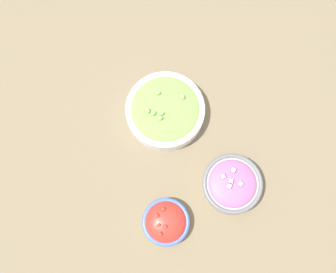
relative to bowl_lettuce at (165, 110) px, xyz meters
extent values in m
plane|color=#75664C|center=(0.07, -0.03, -0.03)|extent=(3.00, 3.00, 0.00)
cylinder|color=white|center=(0.00, 0.00, -0.01)|extent=(0.22, 0.22, 0.05)
torus|color=silver|center=(0.00, 0.00, 0.01)|extent=(0.22, 0.22, 0.01)
ellipsoid|color=#7ABC4C|center=(0.00, 0.00, 0.01)|extent=(0.19, 0.19, 0.02)
ellipsoid|color=#99D166|center=(-0.01, -0.05, 0.03)|extent=(0.02, 0.01, 0.01)
ellipsoid|color=#99D166|center=(0.02, -0.02, 0.03)|extent=(0.02, 0.02, 0.01)
ellipsoid|color=#99D166|center=(0.01, -0.02, 0.03)|extent=(0.02, 0.02, 0.01)
ellipsoid|color=#99D166|center=(-0.05, 0.00, 0.03)|extent=(0.02, 0.02, 0.01)
ellipsoid|color=#99D166|center=(0.00, -0.04, 0.03)|extent=(0.02, 0.02, 0.01)
ellipsoid|color=#99D166|center=(-0.01, 0.06, 0.03)|extent=(0.02, 0.01, 0.01)
cylinder|color=beige|center=(0.27, -0.13, -0.02)|extent=(0.12, 0.12, 0.03)
torus|color=#4766B7|center=(0.27, -0.13, 0.00)|extent=(0.12, 0.12, 0.01)
ellipsoid|color=red|center=(0.27, -0.13, 0.00)|extent=(0.11, 0.11, 0.05)
ellipsoid|color=red|center=(0.24, -0.13, 0.03)|extent=(0.01, 0.01, 0.01)
ellipsoid|color=red|center=(0.29, -0.16, 0.02)|extent=(0.01, 0.01, 0.01)
ellipsoid|color=red|center=(0.27, -0.15, 0.03)|extent=(0.01, 0.01, 0.01)
ellipsoid|color=red|center=(0.25, -0.15, 0.03)|extent=(0.01, 0.01, 0.01)
ellipsoid|color=red|center=(0.28, -0.14, 0.03)|extent=(0.01, 0.01, 0.01)
cylinder|color=beige|center=(0.26, 0.07, -0.01)|extent=(0.16, 0.16, 0.04)
torus|color=slate|center=(0.26, 0.07, 0.01)|extent=(0.16, 0.16, 0.01)
ellipsoid|color=#9E5B8E|center=(0.26, 0.07, 0.01)|extent=(0.13, 0.13, 0.03)
cube|color=#C699C1|center=(0.27, 0.08, 0.03)|extent=(0.01, 0.01, 0.01)
cube|color=#C699C1|center=(0.24, 0.05, 0.03)|extent=(0.01, 0.01, 0.01)
cube|color=#C699C1|center=(0.25, 0.06, 0.03)|extent=(0.02, 0.02, 0.01)
cube|color=#C699C1|center=(0.23, 0.08, 0.03)|extent=(0.02, 0.02, 0.01)
cube|color=#C699C1|center=(0.26, 0.05, 0.03)|extent=(0.02, 0.02, 0.01)
camera|label=1|loc=(0.28, -0.13, 1.00)|focal=40.00mm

